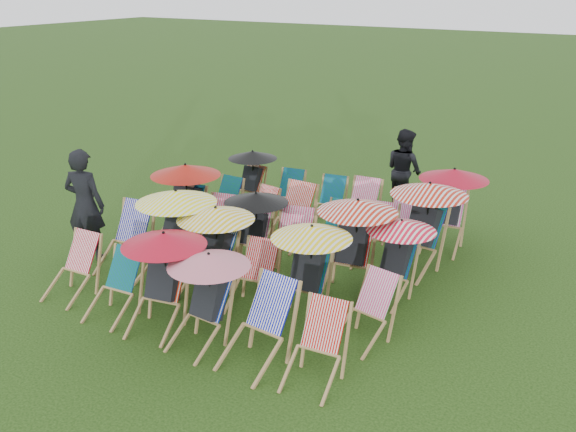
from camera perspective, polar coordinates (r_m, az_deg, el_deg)
The scene contains 33 objects.
ground at distance 10.28m, azimuth -1.26°, elevation -4.99°, with size 100.00×100.00×0.00m, color black.
deckchair_0 at distance 9.90m, azimuth -18.70°, elevation -4.36°, with size 0.62×0.85×0.89m.
deckchair_1 at distance 9.16m, azimuth -15.26°, elevation -6.05°, with size 0.64×0.85×0.89m.
deckchair_2 at distance 8.62m, azimuth -11.34°, elevation -5.54°, with size 1.12×1.21×1.32m.
deckchair_3 at distance 8.15m, azimuth -7.56°, elevation -7.26°, with size 1.04×1.09×1.24m.
deckchair_4 at distance 7.79m, azimuth -2.72°, elevation -9.73°, with size 0.76×1.00×1.01m.
deckchair_5 at distance 7.49m, azimuth 2.48°, elevation -11.55°, with size 0.66×0.88×0.90m.
deckchair_6 at distance 10.55m, azimuth -14.32°, elevation -1.94°, with size 0.79×1.02×1.02m.
deckchair_7 at distance 9.86m, azimuth -10.40°, elevation -1.64°, with size 1.22×1.30×1.45m.
deckchair_8 at distance 9.38m, azimuth -6.94°, elevation -3.02°, with size 1.13×1.18×1.34m.
deckchair_9 at distance 9.11m, azimuth -3.14°, elevation -5.44°, with size 0.69×0.89×0.89m.
deckchair_10 at distance 8.71m, azimuth 1.55°, elevation -4.87°, with size 1.11×1.18×1.31m.
deckchair_11 at distance 8.32m, azimuth 6.91°, elevation -8.33°, with size 0.72×0.90×0.87m.
deckchair_12 at distance 11.22m, azimuth -9.46°, elevation 1.11°, with size 1.20×1.27×1.43m.
deckchair_13 at distance 10.70m, azimuth -6.35°, elevation -1.21°, with size 0.80×1.00×0.98m.
deckchair_14 at distance 10.26m, azimuth -3.21°, elevation -1.14°, with size 1.03×1.12×1.22m.
deckchair_15 at distance 9.94m, azimuth 0.10°, elevation -2.70°, with size 0.84×1.05×1.02m.
deckchair_16 at distance 9.46m, azimuth 5.63°, elevation -2.52°, with size 1.18×1.28×1.40m.
deckchair_17 at distance 9.36m, azimuth 9.39°, elevation -3.72°, with size 1.01×1.06×1.19m.
deckchair_18 at distance 12.12m, azimuth -5.93°, elevation 1.16°, with size 0.59×0.81×0.86m.
deckchair_19 at distance 11.68m, azimuth -2.73°, elevation 0.38°, with size 0.66×0.83×0.82m.
deckchair_20 at distance 11.18m, azimuth 0.14°, elevation 0.01°, with size 0.71×0.97×1.02m.
deckchair_21 at distance 10.80m, azimuth 4.01°, elevation -1.26°, with size 0.59×0.81×0.86m.
deckchair_22 at distance 10.53m, azimuth 7.80°, elevation -1.78°, with size 0.74×0.94×0.93m.
deckchair_23 at distance 10.29m, azimuth 11.71°, elevation -0.82°, with size 1.21×1.29×1.44m.
deckchair_24 at distance 12.96m, azimuth -3.50°, elevation 3.37°, with size 0.98×1.02×1.16m.
deckchair_25 at distance 12.55m, azimuth -0.12°, elevation 1.94°, with size 0.67×0.85×0.85m.
deckchair_26 at distance 12.18m, azimuth 3.65°, elevation 1.29°, with size 0.67×0.85×0.85m.
deckchair_27 at distance 11.78m, azimuth 6.38°, elevation 0.76°, with size 0.68×0.90×0.94m.
deckchair_28 at distance 11.52m, azimuth 10.17°, elevation -0.11°, with size 0.68×0.87×0.86m.
deckchair_29 at distance 11.28m, azimuth 13.97°, elevation 0.77°, with size 1.17×1.25×1.39m.
person_left at distance 10.95m, azimuth -17.60°, elevation 0.95°, with size 0.69×0.45×1.88m, color black.
person_rear at distance 12.95m, azimuth 10.27°, elevation 4.05°, with size 0.80×0.63×1.65m, color black.
Camera 1 is at (5.01, -7.81, 4.43)m, focal length 40.00 mm.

